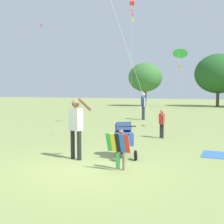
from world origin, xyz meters
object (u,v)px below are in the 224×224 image
Objects in this scene: person_adult_flyer at (76,124)px; stroller at (124,136)px; kite_green_novelty at (132,2)px; kite_blue_high at (180,54)px; child_with_butterfly_kite at (120,146)px; person_sitting_far at (162,121)px; person_kid_running at (143,104)px.

person_adult_flyer is 1.42m from stroller.
kite_green_novelty is 3.86m from kite_blue_high.
child_with_butterfly_kite is 1.66m from person_adult_flyer.
person_sitting_far is at bearing -97.56° from kite_blue_high.
person_adult_flyer is 1.50× the size of person_sitting_far.
stroller is (-0.39, 1.26, 0.01)m from child_with_butterfly_kite.
kite_green_novelty is 6.61m from person_kid_running.
person_sitting_far is at bearing -50.90° from kite_green_novelty.
kite_blue_high is (0.55, 5.94, 3.03)m from stroller.
person_adult_flyer is (-1.53, 0.51, 0.41)m from child_with_butterfly_kite.
kite_blue_high is at bearing -54.79° from person_kid_running.
person_adult_flyer is at bearing 161.61° from child_with_butterfly_kite.
stroller reaches higher than child_with_butterfly_kite.
stroller is at bearing -76.23° from person_kid_running.
stroller is at bearing -93.86° from person_sitting_far.
kite_green_novelty reaches higher than stroller.
stroller is 6.69m from kite_blue_high.
stroller is 3.69m from person_sitting_far.
stroller is 0.28× the size of kite_blue_high.
kite_blue_high is 3.33× the size of person_sitting_far.
kite_blue_high is 5.92m from person_kid_running.
child_with_butterfly_kite is 0.91× the size of stroller.
child_with_butterfly_kite is at bearing -88.35° from person_sitting_far.
person_kid_running reaches higher than child_with_butterfly_kite.
kite_blue_high is (0.16, 7.20, 3.04)m from child_with_butterfly_kite.
kite_blue_high is (2.59, -0.55, -2.81)m from kite_green_novelty.
kite_green_novelty is (-2.04, 6.49, 5.84)m from stroller.
kite_blue_high reaches higher than person_kid_running.
person_sitting_far is (-0.30, -2.26, -2.95)m from kite_blue_high.
stroller is (1.14, 0.75, -0.40)m from person_adult_flyer.
person_adult_flyer is 0.45× the size of kite_blue_high.
person_kid_running is (-0.49, 3.80, -5.39)m from kite_green_novelty.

